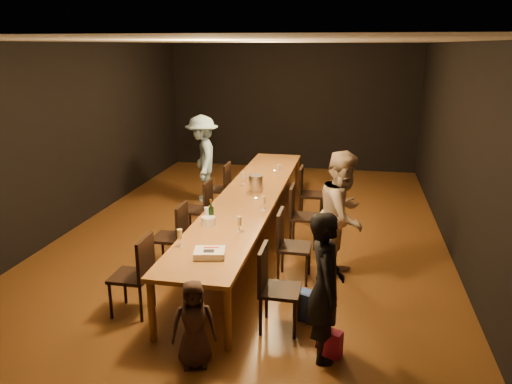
% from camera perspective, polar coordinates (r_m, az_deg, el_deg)
% --- Properties ---
extents(ground, '(10.00, 10.00, 0.00)m').
position_cam_1_polar(ground, '(7.87, -0.75, -5.56)').
color(ground, '#3E220F').
rests_on(ground, ground).
extents(room_shell, '(6.04, 10.04, 3.02)m').
position_cam_1_polar(room_shell, '(7.35, -0.81, 9.63)').
color(room_shell, black).
rests_on(room_shell, ground).
extents(table, '(0.90, 6.00, 0.75)m').
position_cam_1_polar(table, '(7.64, -0.77, -0.67)').
color(table, brown).
rests_on(table, ground).
extents(chair_right_0, '(0.42, 0.42, 0.93)m').
position_cam_1_polar(chair_right_0, '(5.39, 2.80, -11.02)').
color(chair_right_0, black).
rests_on(chair_right_0, ground).
extents(chair_right_1, '(0.42, 0.42, 0.93)m').
position_cam_1_polar(chair_right_1, '(6.47, 4.41, -6.19)').
color(chair_right_1, black).
rests_on(chair_right_1, ground).
extents(chair_right_2, '(0.42, 0.42, 0.93)m').
position_cam_1_polar(chair_right_2, '(7.59, 5.54, -2.75)').
color(chair_right_2, black).
rests_on(chair_right_2, ground).
extents(chair_right_3, '(0.42, 0.42, 0.93)m').
position_cam_1_polar(chair_right_3, '(8.73, 6.36, -0.20)').
color(chair_right_3, black).
rests_on(chair_right_3, ground).
extents(chair_left_0, '(0.42, 0.42, 0.93)m').
position_cam_1_polar(chair_left_0, '(5.86, -14.09, -9.20)').
color(chair_left_0, black).
rests_on(chair_left_0, ground).
extents(chair_left_1, '(0.42, 0.42, 0.93)m').
position_cam_1_polar(chair_left_1, '(6.86, -9.87, -5.04)').
color(chair_left_1, black).
rests_on(chair_left_1, ground).
extents(chair_left_2, '(0.42, 0.42, 0.93)m').
position_cam_1_polar(chair_left_2, '(7.92, -6.78, -1.95)').
color(chair_left_2, black).
rests_on(chair_left_2, ground).
extents(chair_left_3, '(0.42, 0.42, 0.93)m').
position_cam_1_polar(chair_left_3, '(9.02, -4.45, 0.41)').
color(chair_left_3, black).
rests_on(chair_left_3, ground).
extents(woman_birthday, '(0.45, 0.60, 1.49)m').
position_cam_1_polar(woman_birthday, '(4.86, 7.94, -10.67)').
color(woman_birthday, black).
rests_on(woman_birthday, ground).
extents(woman_tan, '(0.89, 1.00, 1.69)m').
position_cam_1_polar(woman_tan, '(6.52, 9.87, -2.66)').
color(woman_tan, beige).
rests_on(woman_tan, ground).
extents(man_blue, '(0.97, 1.23, 1.68)m').
position_cam_1_polar(man_blue, '(9.72, -6.14, 3.82)').
color(man_blue, '#8FBCDD').
rests_on(man_blue, ground).
extents(child, '(0.49, 0.40, 0.87)m').
position_cam_1_polar(child, '(4.88, -7.11, -14.72)').
color(child, '#3A2720').
rests_on(child, ground).
extents(gift_bag_red, '(0.26, 0.19, 0.27)m').
position_cam_1_polar(gift_bag_red, '(5.18, 8.48, -16.71)').
color(gift_bag_red, '#BF1C56').
rests_on(gift_bag_red, ground).
extents(gift_bag_blue, '(0.30, 0.25, 0.32)m').
position_cam_1_polar(gift_bag_blue, '(5.73, 5.80, -12.76)').
color(gift_bag_blue, '#2540A2').
rests_on(gift_bag_blue, ground).
extents(birthday_cake, '(0.38, 0.33, 0.08)m').
position_cam_1_polar(birthday_cake, '(5.46, -5.32, -6.97)').
color(birthday_cake, white).
rests_on(birthday_cake, table).
extents(plate_stack, '(0.21, 0.21, 0.10)m').
position_cam_1_polar(plate_stack, '(6.39, -5.48, -3.29)').
color(plate_stack, white).
rests_on(plate_stack, table).
extents(champagne_bottle, '(0.10, 0.10, 0.31)m').
position_cam_1_polar(champagne_bottle, '(6.44, -5.17, -2.15)').
color(champagne_bottle, black).
rests_on(champagne_bottle, table).
extents(ice_bucket, '(0.23, 0.23, 0.24)m').
position_cam_1_polar(ice_bucket, '(7.83, -0.03, 1.06)').
color(ice_bucket, silver).
rests_on(ice_bucket, table).
extents(wineglass_0, '(0.06, 0.06, 0.21)m').
position_cam_1_polar(wineglass_0, '(5.73, -8.70, -5.21)').
color(wineglass_0, beige).
rests_on(wineglass_0, table).
extents(wineglass_1, '(0.06, 0.06, 0.21)m').
position_cam_1_polar(wineglass_1, '(6.08, -1.94, -3.72)').
color(wineglass_1, beige).
rests_on(wineglass_1, table).
extents(wineglass_2, '(0.06, 0.06, 0.21)m').
position_cam_1_polar(wineglass_2, '(6.44, -5.67, -2.63)').
color(wineglass_2, silver).
rests_on(wineglass_2, table).
extents(wineglass_3, '(0.06, 0.06, 0.21)m').
position_cam_1_polar(wineglass_3, '(6.89, 0.84, -1.27)').
color(wineglass_3, beige).
rests_on(wineglass_3, table).
extents(wineglass_4, '(0.06, 0.06, 0.21)m').
position_cam_1_polar(wineglass_4, '(8.18, -1.46, 1.59)').
color(wineglass_4, silver).
rests_on(wineglass_4, table).
extents(wineglass_5, '(0.06, 0.06, 0.21)m').
position_cam_1_polar(wineglass_5, '(8.70, 2.61, 2.48)').
color(wineglass_5, silver).
rests_on(wineglass_5, table).
extents(tealight_near, '(0.05, 0.05, 0.03)m').
position_cam_1_polar(tealight_near, '(5.41, -4.53, -7.42)').
color(tealight_near, '#B2B7B2').
rests_on(tealight_near, table).
extents(tealight_mid, '(0.05, 0.05, 0.03)m').
position_cam_1_polar(tealight_mid, '(7.36, -0.02, -0.82)').
color(tealight_mid, '#B2B7B2').
rests_on(tealight_mid, table).
extents(tealight_far, '(0.05, 0.05, 0.03)m').
position_cam_1_polar(tealight_far, '(8.98, 2.13, 2.36)').
color(tealight_far, '#B2B7B2').
rests_on(tealight_far, table).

